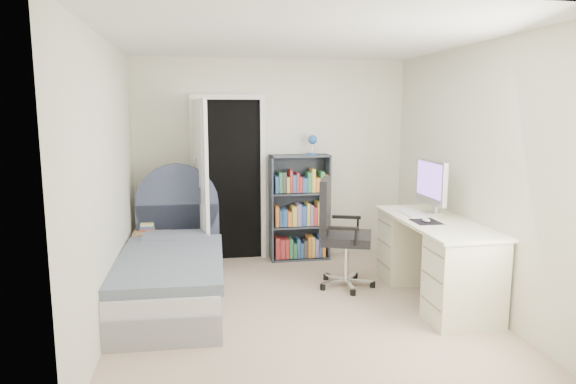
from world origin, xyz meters
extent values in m
cube|color=tan|center=(0.00, 0.00, -0.03)|extent=(3.40, 3.60, 0.05)
cube|color=white|center=(0.00, 0.00, 2.52)|extent=(3.40, 3.60, 0.05)
cube|color=beige|center=(0.00, 1.82, 1.25)|extent=(3.40, 0.05, 2.50)
cube|color=beige|center=(0.00, -1.82, 1.25)|extent=(3.40, 0.05, 2.50)
cube|color=beige|center=(-1.72, 0.00, 1.25)|extent=(0.05, 3.60, 2.50)
cube|color=beige|center=(1.72, 0.00, 1.25)|extent=(0.05, 3.60, 2.50)
cube|color=black|center=(-0.55, 1.80, 1.00)|extent=(0.80, 0.01, 2.00)
cube|color=white|center=(-0.98, 1.77, 1.00)|extent=(0.06, 0.06, 2.00)
cube|color=white|center=(-0.12, 1.77, 1.00)|extent=(0.06, 0.06, 2.00)
cube|color=white|center=(-0.55, 1.77, 2.03)|extent=(0.92, 0.06, 0.06)
cube|color=white|center=(-0.89, 1.37, 1.00)|extent=(0.16, 0.80, 2.00)
cube|color=gray|center=(-1.20, 0.32, 0.13)|extent=(1.01, 2.02, 0.26)
cube|color=silver|center=(-1.20, 0.32, 0.33)|extent=(0.99, 1.98, 0.16)
cube|color=slate|center=(-1.20, 0.22, 0.45)|extent=(1.04, 1.73, 0.10)
cube|color=slate|center=(-1.18, 1.04, 0.47)|extent=(0.72, 0.42, 0.12)
cube|color=#3C435D|center=(-1.17, 1.36, 0.40)|extent=(0.95, 0.09, 0.80)
cylinder|color=#3C435D|center=(-1.17, 1.36, 0.80)|extent=(0.95, 0.09, 0.95)
cylinder|color=tan|center=(-1.63, 1.19, 0.26)|extent=(0.04, 0.04, 0.51)
cylinder|color=tan|center=(-1.63, 1.54, 0.26)|extent=(0.04, 0.04, 0.51)
cylinder|color=tan|center=(-1.29, 1.19, 0.26)|extent=(0.04, 0.04, 0.51)
cylinder|color=tan|center=(-1.29, 1.54, 0.26)|extent=(0.04, 0.04, 0.51)
cube|color=tan|center=(-1.46, 1.36, 0.50)|extent=(0.41, 0.41, 0.03)
cube|color=tan|center=(-1.46, 1.36, 0.18)|extent=(0.37, 0.37, 0.02)
cube|color=#B24C33|center=(-1.51, 1.36, 0.53)|extent=(0.16, 0.22, 0.03)
cube|color=#3F598C|center=(-1.51, 1.36, 0.56)|extent=(0.15, 0.21, 0.03)
cube|color=#D8CC7F|center=(-1.51, 1.36, 0.59)|extent=(0.14, 0.20, 0.03)
cylinder|color=silver|center=(-0.96, 1.48, 0.01)|extent=(0.19, 0.19, 0.02)
cylinder|color=silver|center=(-0.96, 1.48, 0.67)|extent=(0.02, 0.02, 1.33)
sphere|color=silver|center=(-0.90, 1.44, 1.31)|extent=(0.08, 0.08, 0.08)
cube|color=#3A4350|center=(-0.04, 1.64, 0.66)|extent=(0.02, 0.32, 1.32)
cube|color=#3A4350|center=(0.68, 1.64, 0.66)|extent=(0.02, 0.32, 1.32)
cube|color=#3A4350|center=(0.32, 1.64, 1.31)|extent=(0.74, 0.32, 0.02)
cube|color=#3A4350|center=(0.32, 1.64, 0.01)|extent=(0.74, 0.32, 0.02)
cube|color=#3A4350|center=(0.32, 1.80, 0.66)|extent=(0.74, 0.01, 1.32)
cube|color=#3A4350|center=(0.32, 1.64, 0.42)|extent=(0.70, 0.30, 0.02)
cube|color=#3A4350|center=(0.32, 1.64, 0.85)|extent=(0.70, 0.30, 0.02)
cylinder|color=#265CA5|center=(0.48, 1.64, 1.33)|extent=(0.13, 0.13, 0.02)
cylinder|color=silver|center=(0.48, 1.64, 1.42)|extent=(0.02, 0.02, 0.17)
sphere|color=#265CA5|center=(0.48, 1.61, 1.51)|extent=(0.12, 0.12, 0.12)
cube|color=#B23333|center=(0.03, 1.62, 0.17)|extent=(0.05, 0.22, 0.27)
cube|color=#B23333|center=(0.09, 1.62, 0.15)|extent=(0.06, 0.22, 0.24)
cube|color=#B23333|center=(0.15, 1.62, 0.15)|extent=(0.05, 0.22, 0.25)
cube|color=#337F4C|center=(0.20, 1.62, 0.15)|extent=(0.04, 0.22, 0.25)
cube|color=#337F4C|center=(0.25, 1.62, 0.12)|extent=(0.04, 0.22, 0.19)
cube|color=#335999|center=(0.29, 1.62, 0.15)|extent=(0.04, 0.22, 0.24)
cube|color=#335999|center=(0.34, 1.62, 0.12)|extent=(0.04, 0.22, 0.19)
cube|color=#3F3F3F|center=(0.39, 1.62, 0.14)|extent=(0.05, 0.22, 0.22)
cube|color=orange|center=(0.44, 1.62, 0.16)|extent=(0.04, 0.22, 0.26)
cube|color=#D8BF4C|center=(0.48, 1.62, 0.16)|extent=(0.04, 0.22, 0.26)
cube|color=#7F72B2|center=(0.53, 1.62, 0.14)|extent=(0.04, 0.22, 0.23)
cube|color=#335999|center=(0.57, 1.62, 0.17)|extent=(0.04, 0.22, 0.27)
cube|color=orange|center=(0.62, 1.62, 0.17)|extent=(0.04, 0.22, 0.27)
cube|color=orange|center=(0.02, 1.62, 0.57)|extent=(0.04, 0.22, 0.25)
cube|color=#335999|center=(0.07, 1.62, 0.55)|extent=(0.04, 0.22, 0.21)
cube|color=#335999|center=(0.12, 1.62, 0.55)|extent=(0.06, 0.22, 0.21)
cube|color=orange|center=(0.18, 1.62, 0.53)|extent=(0.05, 0.22, 0.18)
cube|color=#D8BF4C|center=(0.24, 1.62, 0.57)|extent=(0.06, 0.22, 0.25)
cube|color=#7F72B2|center=(0.30, 1.62, 0.58)|extent=(0.05, 0.22, 0.27)
cube|color=#335999|center=(0.36, 1.62, 0.57)|extent=(0.06, 0.22, 0.25)
cube|color=#D8BF4C|center=(0.42, 1.62, 0.58)|extent=(0.04, 0.22, 0.28)
cube|color=#7F72B2|center=(0.46, 1.62, 0.57)|extent=(0.03, 0.22, 0.26)
cube|color=#B23333|center=(0.50, 1.62, 0.56)|extent=(0.05, 0.22, 0.23)
cube|color=#D8BF4C|center=(0.56, 1.62, 0.59)|extent=(0.04, 0.22, 0.29)
cube|color=#3F3F3F|center=(0.60, 1.62, 0.59)|extent=(0.03, 0.22, 0.29)
cube|color=#B23333|center=(0.64, 1.62, 0.56)|extent=(0.03, 0.22, 0.23)
cube|color=#335999|center=(0.02, 1.62, 0.97)|extent=(0.04, 0.22, 0.20)
cube|color=#337F4C|center=(0.07, 1.62, 0.99)|extent=(0.04, 0.22, 0.25)
cube|color=#3F3F3F|center=(0.11, 1.62, 0.99)|extent=(0.04, 0.22, 0.25)
cube|color=#D8BF4C|center=(0.16, 1.62, 0.96)|extent=(0.04, 0.22, 0.19)
cube|color=#B23333|center=(0.20, 1.62, 1.01)|extent=(0.03, 0.22, 0.28)
cube|color=#335999|center=(0.24, 1.62, 0.98)|extent=(0.04, 0.22, 0.22)
cube|color=#B23333|center=(0.28, 1.62, 0.99)|extent=(0.03, 0.22, 0.24)
cube|color=#B23333|center=(0.32, 1.62, 0.96)|extent=(0.03, 0.22, 0.19)
cube|color=#335999|center=(0.37, 1.62, 0.96)|extent=(0.06, 0.22, 0.18)
cube|color=#337F4C|center=(0.43, 1.62, 0.99)|extent=(0.05, 0.22, 0.24)
cube|color=#D8BF4C|center=(0.48, 1.62, 1.01)|extent=(0.04, 0.22, 0.29)
cube|color=orange|center=(0.53, 1.62, 0.96)|extent=(0.05, 0.22, 0.18)
cube|color=#337F4C|center=(0.59, 1.62, 0.99)|extent=(0.05, 0.22, 0.25)
cube|color=orange|center=(0.64, 1.62, 0.97)|extent=(0.04, 0.22, 0.21)
cube|color=#ECEAC5|center=(1.37, 0.01, 0.79)|extent=(0.67, 1.66, 0.03)
cube|color=#ECEAC5|center=(1.37, -0.58, 0.39)|extent=(0.61, 0.44, 0.78)
cube|color=#ECEAC5|center=(1.37, 0.59, 0.39)|extent=(0.61, 0.44, 0.78)
cube|color=silver|center=(1.48, 0.34, 0.82)|extent=(0.18, 0.18, 0.01)
cube|color=silver|center=(1.51, 0.34, 0.94)|extent=(0.03, 0.07, 0.24)
cube|color=silver|center=(1.46, 0.34, 1.14)|extent=(0.05, 0.62, 0.44)
cube|color=#8153CA|center=(1.43, 0.34, 1.16)|extent=(0.00, 0.55, 0.35)
cube|color=white|center=(1.23, 0.34, 0.82)|extent=(0.14, 0.44, 0.02)
cube|color=black|center=(1.23, -0.05, 0.81)|extent=(0.24, 0.29, 0.00)
ellipsoid|color=white|center=(1.23, -0.05, 0.83)|extent=(0.07, 0.11, 0.03)
cube|color=silver|center=(0.75, 0.48, 0.06)|extent=(0.29, 0.14, 0.03)
cylinder|color=black|center=(0.89, 0.43, 0.03)|extent=(0.08, 0.08, 0.06)
cube|color=silver|center=(0.70, 0.64, 0.06)|extent=(0.21, 0.26, 0.03)
cylinder|color=black|center=(0.79, 0.76, 0.03)|extent=(0.08, 0.08, 0.06)
cube|color=silver|center=(0.54, 0.65, 0.06)|extent=(0.20, 0.27, 0.03)
cylinder|color=black|center=(0.45, 0.77, 0.03)|extent=(0.08, 0.08, 0.06)
cube|color=silver|center=(0.48, 0.49, 0.06)|extent=(0.30, 0.12, 0.03)
cylinder|color=black|center=(0.34, 0.45, 0.03)|extent=(0.08, 0.08, 0.06)
cube|color=silver|center=(0.61, 0.39, 0.06)|extent=(0.05, 0.30, 0.03)
cylinder|color=black|center=(0.61, 0.24, 0.03)|extent=(0.08, 0.08, 0.06)
cylinder|color=silver|center=(0.62, 0.53, 0.29)|extent=(0.07, 0.07, 0.44)
cube|color=black|center=(0.62, 0.53, 0.53)|extent=(0.65, 0.65, 0.10)
cube|color=black|center=(0.40, 0.61, 0.87)|extent=(0.23, 0.46, 0.58)
cube|color=black|center=(0.50, 0.28, 0.70)|extent=(0.31, 0.15, 0.03)
cube|color=black|center=(0.69, 0.80, 0.70)|extent=(0.31, 0.15, 0.03)
camera|label=1|loc=(-0.90, -4.58, 1.88)|focal=32.00mm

